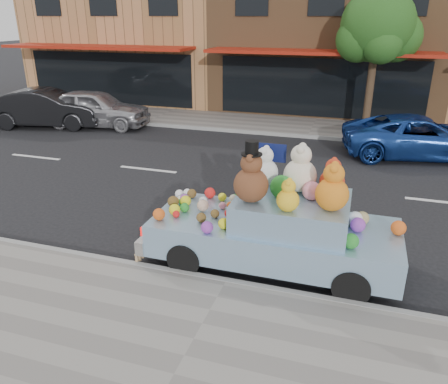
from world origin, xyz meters
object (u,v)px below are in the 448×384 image
at_px(street_tree, 378,31).
at_px(car_dark, 47,108).
at_px(car_silver, 95,108).
at_px(car_blue, 420,137).
at_px(art_car, 276,224).

xyz_separation_m(street_tree, car_dark, (-12.32, -2.95, -2.94)).
xyz_separation_m(car_silver, car_blue, (12.13, -0.43, -0.10)).
height_order(street_tree, art_car, street_tree).
bearing_deg(car_blue, art_car, 147.13).
distance_m(car_blue, car_dark, 13.95).
bearing_deg(street_tree, art_car, -97.53).
xyz_separation_m(car_dark, art_car, (10.91, -7.67, 0.07)).
relative_size(street_tree, car_blue, 1.10).
height_order(street_tree, car_blue, street_tree).
xyz_separation_m(car_silver, art_car, (9.09, -8.28, 0.07)).
bearing_deg(art_car, street_tree, 82.16).
bearing_deg(car_silver, car_dark, 101.24).
height_order(car_silver, art_car, art_car).
height_order(car_silver, car_dark, car_dark).
relative_size(street_tree, car_silver, 1.18).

